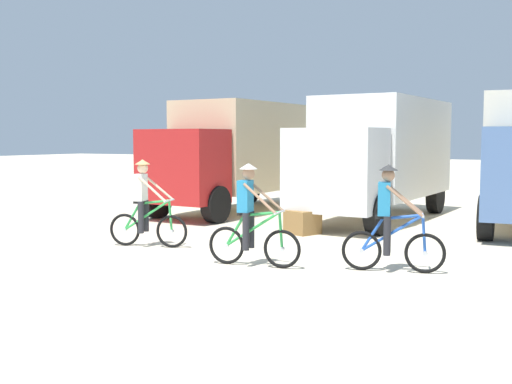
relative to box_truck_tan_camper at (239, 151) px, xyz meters
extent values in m
plane|color=beige|center=(2.90, -8.28, -1.87)|extent=(120.00, 120.00, 0.00)
cube|color=#CCB78E|center=(0.03, 0.57, 0.13)|extent=(2.64, 5.31, 2.70)
cube|color=#B21E1E|center=(-0.13, -2.82, -0.37)|extent=(2.27, 1.60, 2.00)
cube|color=black|center=(-0.17, -3.52, -0.02)|extent=(2.03, 0.18, 0.80)
cylinder|color=black|center=(0.89, -2.77, -1.37)|extent=(0.37, 1.01, 1.00)
cylinder|color=black|center=(-1.15, -2.67, -1.37)|extent=(0.37, 1.01, 1.00)
cylinder|color=black|center=(1.13, 2.21, -1.37)|extent=(0.37, 1.01, 1.00)
cylinder|color=black|center=(-0.91, 2.31, -1.37)|extent=(0.37, 1.01, 1.00)
cube|color=white|center=(4.43, 0.65, 0.13)|extent=(2.68, 5.32, 2.70)
cube|color=silver|center=(4.25, -2.75, -0.37)|extent=(2.28, 1.62, 2.00)
cube|color=black|center=(4.21, -3.45, -0.02)|extent=(2.03, 0.19, 0.80)
cylinder|color=black|center=(5.27, -2.70, -1.37)|extent=(0.37, 1.02, 1.00)
cylinder|color=black|center=(3.24, -2.59, -1.37)|extent=(0.37, 1.02, 1.00)
cylinder|color=black|center=(5.54, 2.28, -1.37)|extent=(0.37, 1.02, 1.00)
cylinder|color=black|center=(3.50, 2.39, -1.37)|extent=(0.37, 1.02, 1.00)
cylinder|color=black|center=(7.62, -2.26, -1.37)|extent=(0.38, 1.02, 1.00)
cylinder|color=black|center=(7.30, 2.72, -1.37)|extent=(0.38, 1.02, 1.00)
torus|color=black|center=(2.05, -6.34, -1.53)|extent=(0.67, 0.23, 0.68)
cylinder|color=silver|center=(2.05, -6.34, -1.53)|extent=(0.10, 0.10, 0.08)
torus|color=black|center=(1.04, -6.61, -1.53)|extent=(0.67, 0.23, 0.68)
cylinder|color=silver|center=(1.04, -6.61, -1.53)|extent=(0.10, 0.10, 0.08)
cylinder|color=green|center=(1.52, -6.48, -1.21)|extent=(1.01, 0.31, 0.68)
cylinder|color=green|center=(1.69, -6.44, -0.93)|extent=(0.65, 0.22, 0.13)
cylinder|color=green|center=(1.20, -6.57, -1.25)|extent=(0.39, 0.15, 0.59)
cylinder|color=green|center=(2.03, -6.35, -1.21)|extent=(0.11, 0.07, 0.64)
cylinder|color=silver|center=(2.00, -6.36, -0.89)|extent=(0.17, 0.51, 0.04)
cube|color=black|center=(1.37, -6.52, -0.94)|extent=(0.26, 0.18, 0.06)
cube|color=silver|center=(1.39, -6.52, -0.63)|extent=(0.28, 0.36, 0.56)
sphere|color=beige|center=(1.45, -6.50, -0.23)|extent=(0.22, 0.22, 0.22)
cone|color=tan|center=(1.45, -6.50, -0.10)|extent=(0.32, 0.32, 0.10)
cylinder|color=#26262B|center=(1.41, -6.38, -1.24)|extent=(0.12, 0.12, 0.66)
cylinder|color=#26262B|center=(1.48, -6.63, -1.24)|extent=(0.12, 0.12, 0.66)
cylinder|color=beige|center=(1.67, -6.26, -0.65)|extent=(0.61, 0.25, 0.53)
cylinder|color=beige|center=(1.76, -6.61, -0.65)|extent=(0.63, 0.17, 0.53)
torus|color=black|center=(4.94, -7.08, -1.53)|extent=(0.68, 0.15, 0.68)
cylinder|color=silver|center=(4.94, -7.08, -1.53)|extent=(0.09, 0.09, 0.08)
torus|color=black|center=(3.90, -7.23, -1.53)|extent=(0.68, 0.15, 0.68)
cylinder|color=silver|center=(3.90, -7.23, -1.53)|extent=(0.09, 0.09, 0.08)
cylinder|color=green|center=(4.40, -7.16, -1.21)|extent=(1.02, 0.19, 0.68)
cylinder|color=green|center=(4.57, -7.13, -0.93)|extent=(0.66, 0.14, 0.13)
cylinder|color=green|center=(4.07, -7.20, -1.25)|extent=(0.39, 0.10, 0.59)
cylinder|color=green|center=(4.92, -7.09, -1.21)|extent=(0.11, 0.06, 0.64)
cylinder|color=silver|center=(4.89, -7.09, -0.89)|extent=(0.11, 0.52, 0.04)
cube|color=black|center=(4.25, -7.18, -0.94)|extent=(0.25, 0.15, 0.06)
cube|color=teal|center=(4.27, -7.18, -0.63)|extent=(0.24, 0.34, 0.56)
sphere|color=#A87A5B|center=(4.32, -7.17, -0.23)|extent=(0.22, 0.22, 0.22)
cone|color=silver|center=(4.32, -7.17, -0.10)|extent=(0.32, 0.32, 0.10)
cylinder|color=#26262B|center=(4.31, -7.04, -1.24)|extent=(0.12, 0.12, 0.66)
cylinder|color=#26262B|center=(4.34, -7.30, -1.24)|extent=(0.12, 0.12, 0.66)
cylinder|color=#A87A5B|center=(4.58, -6.95, -0.65)|extent=(0.63, 0.18, 0.53)
cylinder|color=#A87A5B|center=(4.62, -7.31, -0.65)|extent=(0.63, 0.09, 0.53)
torus|color=black|center=(7.22, -6.30, -1.53)|extent=(0.67, 0.23, 0.68)
cylinder|color=silver|center=(7.22, -6.30, -1.53)|extent=(0.10, 0.10, 0.08)
torus|color=black|center=(6.21, -6.57, -1.53)|extent=(0.67, 0.23, 0.68)
cylinder|color=silver|center=(6.21, -6.57, -1.53)|extent=(0.10, 0.10, 0.08)
cylinder|color=blue|center=(6.69, -6.45, -1.21)|extent=(1.01, 0.31, 0.68)
cylinder|color=blue|center=(6.86, -6.40, -0.93)|extent=(0.65, 0.22, 0.13)
cylinder|color=blue|center=(6.38, -6.53, -1.25)|extent=(0.39, 0.15, 0.59)
cylinder|color=blue|center=(7.20, -6.31, -1.21)|extent=(0.11, 0.07, 0.64)
cylinder|color=silver|center=(7.17, -6.32, -0.89)|extent=(0.17, 0.51, 0.04)
cube|color=black|center=(6.54, -6.49, -0.94)|extent=(0.26, 0.18, 0.06)
cube|color=teal|center=(6.56, -6.48, -0.63)|extent=(0.28, 0.36, 0.56)
sphere|color=#A87A5B|center=(6.62, -6.46, -0.23)|extent=(0.22, 0.22, 0.22)
cone|color=#333333|center=(6.62, -6.46, -0.10)|extent=(0.32, 0.32, 0.10)
cylinder|color=#26262B|center=(6.59, -6.34, -1.24)|extent=(0.12, 0.12, 0.66)
cylinder|color=#26262B|center=(6.65, -6.59, -1.24)|extent=(0.12, 0.12, 0.66)
cylinder|color=#A87A5B|center=(6.84, -6.22, -0.65)|extent=(0.61, 0.25, 0.53)
cylinder|color=#A87A5B|center=(6.93, -6.57, -0.65)|extent=(0.63, 0.17, 0.53)
cube|color=olive|center=(3.66, -3.35, -1.60)|extent=(0.86, 0.84, 0.56)
camera|label=1|loc=(9.56, -16.57, 0.38)|focal=43.17mm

